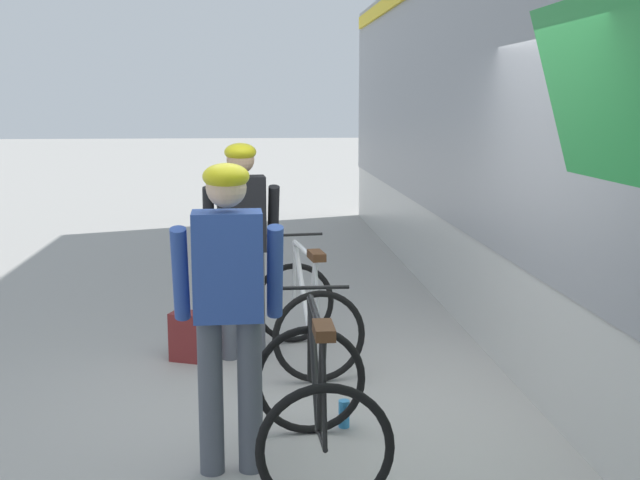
% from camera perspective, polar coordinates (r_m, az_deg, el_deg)
% --- Properties ---
extents(ground_plane, '(80.00, 80.00, 0.00)m').
position_cam_1_polar(ground_plane, '(5.41, 2.70, -12.73)').
color(ground_plane, '#A09E99').
extents(cyclist_near_in_dark, '(0.63, 0.34, 1.76)m').
position_cam_1_polar(cyclist_near_in_dark, '(6.38, -5.66, 0.61)').
color(cyclist_near_in_dark, '#4C515B').
rests_on(cyclist_near_in_dark, ground).
extents(cyclist_far_in_blue, '(0.62, 0.32, 1.76)m').
position_cam_1_polar(cyclist_far_in_blue, '(4.40, -6.61, -3.71)').
color(cyclist_far_in_blue, '#4C515B').
rests_on(cyclist_far_in_blue, ground).
extents(bicycle_near_white, '(0.84, 1.15, 0.99)m').
position_cam_1_polar(bicycle_near_white, '(6.41, -1.03, -5.28)').
color(bicycle_near_white, black).
rests_on(bicycle_near_white, ground).
extents(bicycle_far_black, '(0.72, 1.08, 0.99)m').
position_cam_1_polar(bicycle_far_black, '(4.57, -0.23, -11.71)').
color(bicycle_far_black, black).
rests_on(bicycle_far_black, ground).
extents(backpack_on_platform, '(0.33, 0.27, 0.40)m').
position_cam_1_polar(backpack_on_platform, '(6.57, -9.43, -6.86)').
color(backpack_on_platform, maroon).
rests_on(backpack_on_platform, ground).
extents(water_bottle_near_the_bikes, '(0.07, 0.07, 0.18)m').
position_cam_1_polar(water_bottle_near_the_bikes, '(5.25, 1.74, -12.38)').
color(water_bottle_near_the_bikes, '#338CCC').
rests_on(water_bottle_near_the_bikes, ground).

